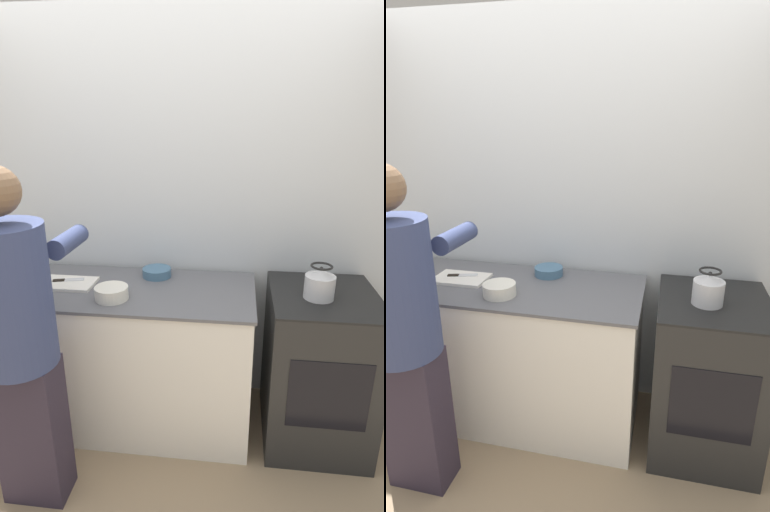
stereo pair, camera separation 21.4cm
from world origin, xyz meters
TOP-DOWN VIEW (x-y plane):
  - ground_plane at (0.00, 0.00)m, footprint 12.00×12.00m
  - wall_back at (0.00, 0.73)m, footprint 8.00×0.05m
  - counter at (-0.35, 0.33)m, footprint 1.74×0.68m
  - oven at (0.91, 0.33)m, footprint 0.59×0.66m
  - person at (-0.57, -0.28)m, footprint 0.39×0.63m
  - cutting_board at (-0.60, 0.33)m, footprint 0.33×0.21m
  - knife at (-0.61, 0.36)m, footprint 0.19×0.08m
  - kettle at (0.86, 0.28)m, footprint 0.16×0.16m
  - bowl_prep at (-0.27, 0.17)m, footprint 0.19×0.19m
  - bowl_mixing at (-0.09, 0.53)m, footprint 0.18×0.18m
  - canister_jar at (-1.05, 0.37)m, footprint 0.14×0.14m

SIDE VIEW (x-z plane):
  - ground_plane at x=0.00m, z-range 0.00..0.00m
  - counter at x=-0.35m, z-range 0.00..0.92m
  - oven at x=0.91m, z-range 0.00..0.94m
  - person at x=-0.57m, z-range 0.07..1.76m
  - cutting_board at x=-0.60m, z-range 0.92..0.93m
  - knife at x=-0.61m, z-range 0.93..0.94m
  - bowl_mixing at x=-0.09m, z-range 0.92..0.97m
  - bowl_prep at x=-0.27m, z-range 0.92..0.99m
  - canister_jar at x=-1.05m, z-range 0.92..1.06m
  - kettle at x=0.86m, z-range 0.92..1.11m
  - wall_back at x=0.00m, z-range 0.00..2.60m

